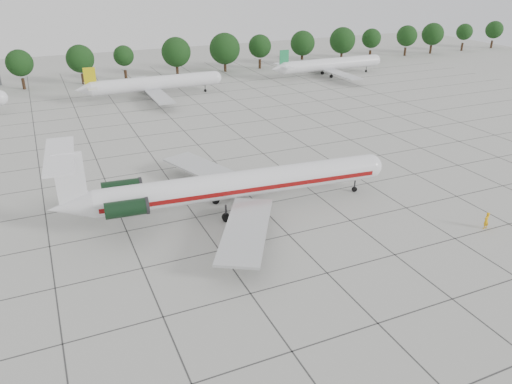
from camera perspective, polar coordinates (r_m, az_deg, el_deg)
ground at (r=54.68m, az=3.75°, el=-4.91°), size 260.00×260.00×0.00m
apron_joints at (r=66.84m, az=-2.17°, el=0.96°), size 170.00×170.00×0.02m
main_airliner at (r=58.19m, az=-3.60°, el=0.71°), size 40.13×31.44×9.41m
ground_crew at (r=60.96m, az=24.83°, el=-2.97°), size 0.79×0.58×2.00m
bg_airliner_c at (r=112.61m, az=-11.49°, el=12.05°), size 28.24×27.20×7.40m
bg_airliner_d at (r=133.15m, az=8.46°, el=14.22°), size 28.24×27.20×7.40m
tree_line at (r=128.98m, az=-19.46°, el=14.16°), size 249.86×8.44×10.22m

